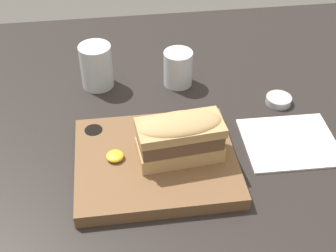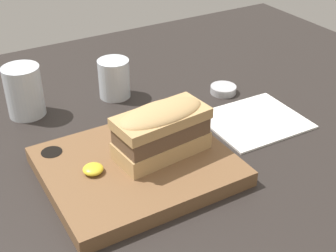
{
  "view_description": "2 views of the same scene",
  "coord_description": "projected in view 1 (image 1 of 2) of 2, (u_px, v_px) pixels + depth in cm",
  "views": [
    {
      "loc": [
        -11.78,
        -55.52,
        62.91
      ],
      "look_at": [
        -3.33,
        7.25,
        9.42
      ],
      "focal_mm": 50.0,
      "sensor_mm": 36.0,
      "label": 1
    },
    {
      "loc": [
        -31.87,
        -49.39,
        47.82
      ],
      "look_at": [
        0.17,
        5.56,
        8.56
      ],
      "focal_mm": 50.0,
      "sensor_mm": 36.0,
      "label": 2
    }
  ],
  "objects": [
    {
      "name": "condiment_dish",
      "position": [
        279.0,
        100.0,
        1.0
      ],
      "size": [
        5.43,
        5.43,
        1.55
      ],
      "color": "#B2B2B7",
      "rests_on": "dining_table"
    },
    {
      "name": "napkin",
      "position": [
        290.0,
        142.0,
        0.9
      ],
      "size": [
        18.04,
        15.65,
        0.4
      ],
      "rotation": [
        0.0,
        0.0,
        -0.02
      ],
      "color": "white",
      "rests_on": "dining_table"
    },
    {
      "name": "serving_board",
      "position": [
        155.0,
        161.0,
        0.85
      ],
      "size": [
        28.82,
        24.51,
        2.61
      ],
      "color": "brown",
      "rests_on": "dining_table"
    },
    {
      "name": "water_glass",
      "position": [
        97.0,
        69.0,
        1.03
      ],
      "size": [
        7.04,
        7.04,
        9.91
      ],
      "color": "silver",
      "rests_on": "dining_table"
    },
    {
      "name": "mustard_dollop",
      "position": [
        115.0,
        156.0,
        0.83
      ],
      "size": [
        3.16,
        3.16,
        1.26
      ],
      "color": "yellow",
      "rests_on": "serving_board"
    },
    {
      "name": "wine_glass",
      "position": [
        178.0,
        69.0,
        1.03
      ],
      "size": [
        6.42,
        6.42,
        7.99
      ],
      "color": "silver",
      "rests_on": "dining_table"
    },
    {
      "name": "sandwich",
      "position": [
        180.0,
        136.0,
        0.81
      ],
      "size": [
        15.52,
        8.38,
        8.56
      ],
      "rotation": [
        0.0,
        0.0,
        0.09
      ],
      "color": "tan",
      "rests_on": "serving_board"
    },
    {
      "name": "dining_table",
      "position": [
        192.0,
        186.0,
        0.83
      ],
      "size": [
        141.42,
        129.88,
        2.0
      ],
      "color": "#282321",
      "rests_on": "ground"
    }
  ]
}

